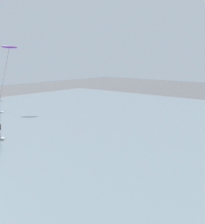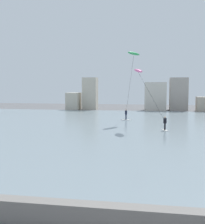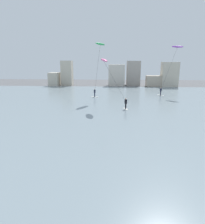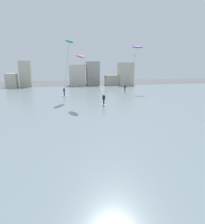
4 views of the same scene
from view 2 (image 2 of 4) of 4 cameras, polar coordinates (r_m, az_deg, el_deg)
The scene contains 5 objects.
seawall_barrier at distance 12.04m, azimuth 2.99°, elevation -18.96°, with size 60.00×0.70×0.88m, color slate.
water_bay at distance 38.02m, azimuth 8.05°, elevation -3.08°, with size 84.00×52.00×0.10m, color gray.
far_shore_buildings at distance 66.45m, azimuth 12.69°, elevation 2.78°, with size 35.92×6.39×7.09m.
kitesurfer_pink at distance 37.12m, azimuth 7.25°, elevation 6.43°, with size 4.35×3.19×7.39m.
kitesurfer_green at distance 44.75m, azimuth 5.68°, elevation 9.47°, with size 3.06×3.96×10.04m.
Camera 2 is at (1.36, -6.76, 5.32)m, focal length 49.17 mm.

